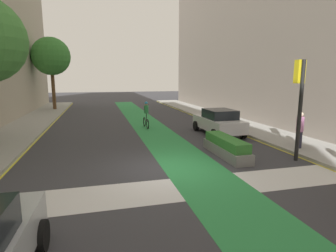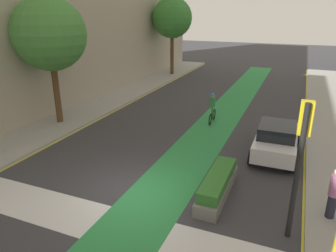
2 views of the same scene
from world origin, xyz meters
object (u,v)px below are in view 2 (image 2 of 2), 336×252
(car_white_right_far, at_px, (276,139))
(pedestrian_sidewalk_right_a, at_px, (334,193))
(street_tree_near, at_px, (49,34))
(traffic_signal_near_right, at_px, (302,146))
(median_planter, at_px, (217,185))
(cyclist_in_lane, at_px, (212,107))
(street_tree_far, at_px, (172,18))

(car_white_right_far, bearing_deg, pedestrian_sidewalk_right_a, -65.35)
(street_tree_near, bearing_deg, traffic_signal_near_right, -21.81)
(traffic_signal_near_right, relative_size, pedestrian_sidewalk_right_a, 2.42)
(traffic_signal_near_right, distance_m, median_planter, 3.83)
(cyclist_in_lane, xyz_separation_m, median_planter, (2.29, -7.70, -0.57))
(street_tree_near, relative_size, median_planter, 2.08)
(traffic_signal_near_right, relative_size, street_tree_near, 0.59)
(street_tree_far, bearing_deg, median_planter, -63.88)
(traffic_signal_near_right, relative_size, cyclist_in_lane, 2.26)
(cyclist_in_lane, relative_size, street_tree_near, 0.26)
(pedestrian_sidewalk_right_a, height_order, street_tree_near, street_tree_near)
(traffic_signal_near_right, height_order, cyclist_in_lane, traffic_signal_near_right)
(car_white_right_far, xyz_separation_m, pedestrian_sidewalk_right_a, (2.08, -4.54, 0.23))
(traffic_signal_near_right, distance_m, street_tree_far, 25.39)
(traffic_signal_near_right, bearing_deg, pedestrian_sidewalk_right_a, 44.70)
(car_white_right_far, height_order, median_planter, car_white_right_far)
(cyclist_in_lane, bearing_deg, street_tree_far, 121.21)
(street_tree_near, distance_m, street_tree_far, 16.59)
(traffic_signal_near_right, height_order, car_white_right_far, traffic_signal_near_right)
(street_tree_near, bearing_deg, street_tree_far, 88.07)
(cyclist_in_lane, distance_m, median_planter, 8.06)
(median_planter, bearing_deg, street_tree_far, 116.12)
(street_tree_far, xyz_separation_m, median_planter, (10.08, -20.56, -5.27))
(street_tree_far, bearing_deg, traffic_signal_near_right, -59.96)
(pedestrian_sidewalk_right_a, bearing_deg, cyclist_in_lane, 127.63)
(cyclist_in_lane, distance_m, pedestrian_sidewalk_right_a, 9.89)
(street_tree_near, height_order, street_tree_far, street_tree_far)
(traffic_signal_near_right, bearing_deg, car_white_right_far, 98.92)
(traffic_signal_near_right, height_order, pedestrian_sidewalk_right_a, traffic_signal_near_right)
(pedestrian_sidewalk_right_a, distance_m, median_planter, 3.80)
(cyclist_in_lane, xyz_separation_m, street_tree_far, (-7.79, 12.85, 4.71))
(car_white_right_far, bearing_deg, traffic_signal_near_right, -81.08)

